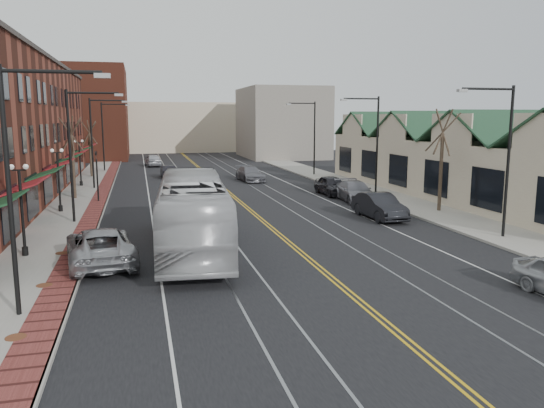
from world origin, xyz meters
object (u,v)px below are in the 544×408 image
transit_bus (193,213)px  parked_car_b (379,206)px  parked_car_c (355,191)px  parked_car_d (332,186)px  parked_suv (100,246)px

transit_bus → parked_car_b: (12.50, 5.16, -1.03)m
transit_bus → parked_car_c: transit_bus is taller
parked_car_b → parked_car_d: bearing=84.5°
parked_car_d → parked_car_b: bearing=-94.9°
parked_suv → parked_car_d: 24.71m
transit_bus → parked_car_d: size_ratio=2.81×
transit_bus → parked_car_c: bearing=-134.1°
transit_bus → parked_suv: size_ratio=2.21×
parked_car_c → transit_bus: bearing=-134.3°
parked_suv → parked_car_d: size_ratio=1.27×
transit_bus → parked_car_d: bearing=-125.5°
parked_car_d → parked_car_c: bearing=-82.7°
parked_suv → parked_car_b: bearing=-165.6°
transit_bus → parked_car_c: 18.34m
transit_bus → parked_car_d: transit_bus is taller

